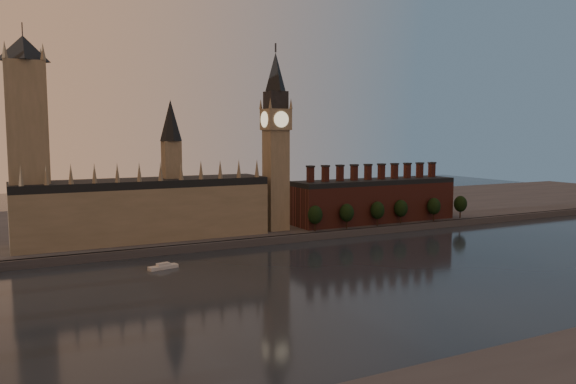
# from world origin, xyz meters

# --- Properties ---
(ground) EXTENTS (900.00, 900.00, 0.00)m
(ground) POSITION_xyz_m (0.00, 0.00, 0.00)
(ground) COLOR black
(ground) RESTS_ON ground
(north_bank) EXTENTS (900.00, 182.00, 4.00)m
(north_bank) POSITION_xyz_m (0.00, 178.04, 2.00)
(north_bank) COLOR #444549
(north_bank) RESTS_ON ground
(palace_of_westminster) EXTENTS (130.00, 30.30, 74.00)m
(palace_of_westminster) POSITION_xyz_m (-64.41, 114.91, 21.63)
(palace_of_westminster) COLOR gray
(palace_of_westminster) RESTS_ON north_bank
(victoria_tower) EXTENTS (24.00, 24.00, 108.00)m
(victoria_tower) POSITION_xyz_m (-120.00, 115.00, 59.09)
(victoria_tower) COLOR gray
(victoria_tower) RESTS_ON north_bank
(big_ben) EXTENTS (15.00, 15.00, 107.00)m
(big_ben) POSITION_xyz_m (10.00, 110.00, 56.83)
(big_ben) COLOR gray
(big_ben) RESTS_ON north_bank
(chimney_block) EXTENTS (110.00, 25.00, 37.00)m
(chimney_block) POSITION_xyz_m (80.00, 110.00, 17.82)
(chimney_block) COLOR brown
(chimney_block) RESTS_ON north_bank
(embankment_tree_0) EXTENTS (8.60, 8.60, 14.88)m
(embankment_tree_0) POSITION_xyz_m (27.79, 94.97, 13.47)
(embankment_tree_0) COLOR black
(embankment_tree_0) RESTS_ON north_bank
(embankment_tree_1) EXTENTS (8.60, 8.60, 14.88)m
(embankment_tree_1) POSITION_xyz_m (48.71, 93.94, 13.47)
(embankment_tree_1) COLOR black
(embankment_tree_1) RESTS_ON north_bank
(embankment_tree_2) EXTENTS (8.60, 8.60, 14.88)m
(embankment_tree_2) POSITION_xyz_m (71.33, 94.52, 13.47)
(embankment_tree_2) COLOR black
(embankment_tree_2) RESTS_ON north_bank
(embankment_tree_3) EXTENTS (8.60, 8.60, 14.88)m
(embankment_tree_3) POSITION_xyz_m (89.64, 95.10, 13.47)
(embankment_tree_3) COLOR black
(embankment_tree_3) RESTS_ON north_bank
(embankment_tree_4) EXTENTS (8.60, 8.60, 14.88)m
(embankment_tree_4) POSITION_xyz_m (115.33, 93.91, 13.47)
(embankment_tree_4) COLOR black
(embankment_tree_4) RESTS_ON north_bank
(embankment_tree_5) EXTENTS (8.60, 8.60, 14.88)m
(embankment_tree_5) POSITION_xyz_m (139.27, 95.10, 13.47)
(embankment_tree_5) COLOR black
(embankment_tree_5) RESTS_ON north_bank
(river_boat) EXTENTS (13.80, 6.51, 2.66)m
(river_boat) POSITION_xyz_m (-69.61, 60.87, 1.02)
(river_boat) COLOR silver
(river_boat) RESTS_ON ground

